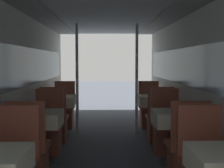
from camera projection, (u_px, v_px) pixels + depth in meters
name	position (u px, v px, depth m)	size (l,w,h in m)	color
wall_left	(14.00, 84.00, 4.13)	(0.05, 8.55, 2.09)	silver
wall_right	(201.00, 84.00, 4.19)	(0.05, 8.55, 2.09)	silver
ceiling_panel	(108.00, 4.00, 4.08)	(2.50, 8.55, 0.07)	silver
dining_table_left_1	(40.00, 121.00, 4.07)	(0.56, 0.56, 0.73)	#4C4C51
chair_left_near_1	(29.00, 158.00, 3.52)	(0.43, 0.43, 0.96)	brown
chair_left_far_1	(48.00, 134.00, 4.68)	(0.43, 0.43, 0.96)	brown
dining_table_left_2	(60.00, 103.00, 5.87)	(0.56, 0.56, 0.73)	#4C4C51
chair_left_near_2	(55.00, 125.00, 5.32)	(0.43, 0.43, 0.96)	brown
chair_left_far_2	(64.00, 114.00, 6.48)	(0.43, 0.43, 0.96)	brown
support_pole_left_2	(77.00, 79.00, 5.85)	(0.05, 0.05, 2.09)	silver
dining_table_right_1	(175.00, 121.00, 4.11)	(0.56, 0.56, 0.73)	#4C4C51
chair_right_near_1	(186.00, 157.00, 3.55)	(0.43, 0.43, 0.96)	brown
chair_right_far_1	(166.00, 134.00, 4.72)	(0.43, 0.43, 0.96)	brown
dining_table_right_2	(154.00, 103.00, 5.91)	(0.56, 0.56, 0.73)	#4C4C51
chair_right_near_2	(159.00, 125.00, 5.35)	(0.43, 0.43, 0.96)	brown
chair_right_far_2	(149.00, 113.00, 6.52)	(0.43, 0.43, 0.96)	brown
support_pole_right_2	(137.00, 79.00, 5.87)	(0.05, 0.05, 2.09)	silver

